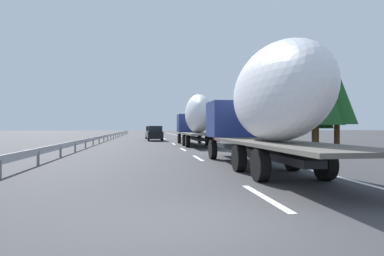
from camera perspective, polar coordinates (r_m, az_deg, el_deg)
ground_plane at (r=45.88m, az=-6.66°, el=-2.01°), size 260.00×260.00×0.00m
lane_stripe_0 at (r=8.53m, az=12.32°, el=-11.50°), size 3.20×0.20×0.01m
lane_stripe_1 at (r=18.52m, az=1.02°, el=-5.18°), size 3.20×0.20×0.01m
lane_stripe_2 at (r=25.71m, az=-1.54°, el=-3.69°), size 3.20×0.20×0.01m
lane_stripe_3 at (r=34.23m, az=-3.17°, el=-2.73°), size 3.20×0.20×0.01m
lane_stripe_4 at (r=48.98m, az=-4.64°, el=-1.86°), size 3.20×0.20×0.01m
lane_stripe_5 at (r=52.53m, az=-4.87°, el=-1.73°), size 3.20×0.20×0.01m
lane_stripe_6 at (r=62.94m, az=-5.40°, el=-1.42°), size 3.20×0.20×0.01m
lane_stripe_7 at (r=74.41m, az=-5.81°, el=-1.18°), size 3.20×0.20×0.01m
edge_line_right at (r=51.29m, az=-0.64°, el=-1.77°), size 110.00×0.20×0.01m
truck_lead at (r=30.91m, az=0.72°, el=1.74°), size 12.98×2.55×4.64m
truck_trailing at (r=13.54m, az=12.36°, el=4.15°), size 13.97×2.55×4.76m
car_white_van at (r=50.96m, az=-7.02°, el=-0.74°), size 4.78×1.79×1.86m
car_black_suv at (r=42.20m, az=-6.33°, el=-0.91°), size 4.31×1.89×1.88m
road_sign at (r=52.74m, az=0.46°, el=0.51°), size 0.10×0.90×2.96m
tree_0 at (r=56.17m, az=5.46°, el=1.81°), size 2.72×2.72×5.23m
tree_1 at (r=26.64m, az=23.62°, el=4.97°), size 2.84×2.84×6.05m
tree_2 at (r=27.90m, az=20.23°, el=3.50°), size 2.92×2.92×5.13m
tree_3 at (r=55.11m, az=4.29°, el=1.86°), size 2.95×2.95×5.36m
tree_4 at (r=32.53m, az=13.92°, el=5.34°), size 2.88×2.88×7.63m
tree_5 at (r=26.06m, az=20.61°, el=6.54°), size 3.88×3.88×7.39m
guardrail_median at (r=49.09m, az=-13.77°, el=-1.19°), size 94.00×0.10×0.76m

